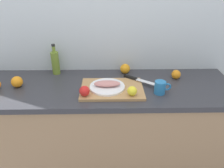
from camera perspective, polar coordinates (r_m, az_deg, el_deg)
name	(u,v)px	position (r m, az deg, el deg)	size (l,w,h in m)	color
back_wall	(103,29)	(1.82, -2.32, 14.17)	(3.20, 0.05, 2.50)	silver
kitchen_counter	(104,132)	(1.90, -2.03, -12.49)	(2.00, 0.60, 0.90)	#9E7A56
cutting_board	(112,89)	(1.59, 0.00, -1.28)	(0.45, 0.32, 0.02)	tan
white_plate	(107,87)	(1.58, -1.26, -0.72)	(0.25, 0.25, 0.01)	white
fish_fillet	(107,84)	(1.57, -1.27, 0.10)	(0.19, 0.08, 0.04)	tan
chef_knife	(136,79)	(1.69, 6.40, 1.26)	(0.25, 0.19, 0.02)	silver
lemon_0	(132,91)	(1.48, 5.27, -1.82)	(0.07, 0.07, 0.07)	yellow
tomato_0	(85,91)	(1.48, -7.19, -1.81)	(0.07, 0.07, 0.07)	red
olive_oil_bottle	(55,62)	(1.86, -14.57, 5.53)	(0.06, 0.06, 0.25)	olive
coffee_mug_0	(160,87)	(1.57, 12.51, -0.88)	(0.12, 0.08, 0.09)	#2672B2
orange_1	(176,74)	(1.82, 16.37, 2.42)	(0.07, 0.07, 0.07)	orange
orange_2	(125,69)	(1.83, 3.44, 4.00)	(0.08, 0.08, 0.08)	orange
orange_3	(17,82)	(1.76, -23.56, 0.52)	(0.08, 0.08, 0.08)	orange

